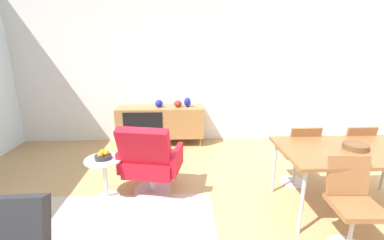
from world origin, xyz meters
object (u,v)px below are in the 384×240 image
object	(u,v)px
sideboard	(161,122)
fruit_bowl	(103,156)
side_table_round	(105,174)
dining_chair_back_right	(351,152)
vase_ceramic_small	(178,104)
lounge_chair_red	(150,160)
dining_table	(354,153)
vase_cobalt	(187,102)
dining_chair_front_left	(352,201)
vase_sculptural_dark	(159,104)
wooden_bowl_on_table	(356,146)
dining_chair_back_left	(298,152)

from	to	relation	value
sideboard	fruit_bowl	distance (m)	1.91
sideboard	side_table_round	size ratio (longest dim) A/B	3.08
sideboard	dining_chair_back_right	distance (m)	3.08
vase_ceramic_small	lounge_chair_red	size ratio (longest dim) A/B	0.15
fruit_bowl	dining_table	bearing A→B (deg)	-7.04
vase_cobalt	dining_chair_front_left	distance (m)	3.10
vase_sculptural_dark	dining_table	size ratio (longest dim) A/B	0.09
side_table_round	fruit_bowl	xyz separation A→B (m)	(0.00, 0.00, 0.24)
sideboard	wooden_bowl_on_table	xyz separation A→B (m)	(2.27, -2.17, 0.33)
dining_table	dining_chair_back_left	distance (m)	0.70
dining_chair_back_right	dining_chair_front_left	distance (m)	1.32
side_table_round	dining_chair_back_right	bearing A→B (deg)	3.83
vase_cobalt	sideboard	bearing A→B (deg)	-179.79
sideboard	vase_sculptural_dark	xyz separation A→B (m)	(-0.02, 0.00, 0.35)
vase_cobalt	dining_table	xyz separation A→B (m)	(1.77, -2.18, -0.11)
dining_chair_back_left	side_table_round	bearing A→B (deg)	-175.09
wooden_bowl_on_table	side_table_round	bearing A→B (deg)	173.00
dining_table	dining_chair_back_left	size ratio (longest dim) A/B	1.87
vase_sculptural_dark	fruit_bowl	bearing A→B (deg)	-106.01
vase_sculptural_dark	dining_chair_back_left	size ratio (longest dim) A/B	0.16
dining_chair_front_left	fruit_bowl	size ratio (longest dim) A/B	4.28
dining_table	dining_chair_back_right	bearing A→B (deg)	57.82
vase_cobalt	dining_chair_back_left	xyz separation A→B (m)	(1.42, -1.62, -0.34)
vase_ceramic_small	dining_chair_back_left	world-z (taller)	dining_chair_back_left
dining_table	dining_chair_back_right	size ratio (longest dim) A/B	1.87
dining_table	dining_chair_back_right	xyz separation A→B (m)	(0.35, 0.56, -0.23)
sideboard	side_table_round	distance (m)	1.91
lounge_chair_red	side_table_round	world-z (taller)	lounge_chair_red
dining_chair_back_right	lounge_chair_red	world-z (taller)	lounge_chair_red
vase_cobalt	dining_chair_back_right	world-z (taller)	vase_cobalt
wooden_bowl_on_table	side_table_round	world-z (taller)	wooden_bowl_on_table
dining_chair_back_left	dining_chair_front_left	bearing A→B (deg)	-89.91
vase_ceramic_small	side_table_round	distance (m)	2.08
vase_ceramic_small	dining_chair_back_right	distance (m)	2.83
dining_chair_front_left	side_table_round	xyz separation A→B (m)	(-2.47, 0.91, -0.15)
dining_table	vase_cobalt	bearing A→B (deg)	129.08
dining_chair_back_left	fruit_bowl	distance (m)	2.48
sideboard	vase_ceramic_small	world-z (taller)	vase_ceramic_small
vase_sculptural_dark	fruit_bowl	distance (m)	1.92
vase_ceramic_small	wooden_bowl_on_table	bearing A→B (deg)	-48.19
dining_chair_front_left	fruit_bowl	bearing A→B (deg)	159.83
dining_chair_back_right	side_table_round	bearing A→B (deg)	-176.17
lounge_chair_red	sideboard	bearing A→B (deg)	89.92
dining_table	side_table_round	xyz separation A→B (m)	(-2.82, 0.35, -0.38)
vase_ceramic_small	wooden_bowl_on_table	xyz separation A→B (m)	(1.95, -2.17, -0.01)
vase_ceramic_small	fruit_bowl	size ratio (longest dim) A/B	0.72
dining_table	wooden_bowl_on_table	world-z (taller)	wooden_bowl_on_table
vase_cobalt	fruit_bowl	size ratio (longest dim) A/B	0.89
vase_sculptural_dark	dining_chair_back_right	world-z (taller)	vase_sculptural_dark
dining_chair_back_right	dining_chair_front_left	bearing A→B (deg)	-122.03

